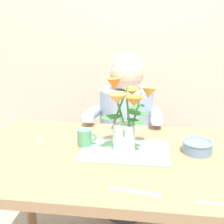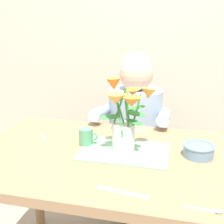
% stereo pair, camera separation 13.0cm
% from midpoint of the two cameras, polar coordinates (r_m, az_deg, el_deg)
% --- Properties ---
extents(wood_panel_backdrop, '(4.00, 0.10, 2.50)m').
position_cam_midpoint_polar(wood_panel_backdrop, '(2.23, 7.43, 15.53)').
color(wood_panel_backdrop, beige).
rests_on(wood_panel_backdrop, ground_plane).
extents(dining_table, '(1.20, 0.80, 0.74)m').
position_cam_midpoint_polar(dining_table, '(1.36, 1.27, -11.80)').
color(dining_table, '#9E7A56').
rests_on(dining_table, ground_plane).
extents(seated_person, '(0.45, 0.47, 1.14)m').
position_cam_midpoint_polar(seated_person, '(1.94, 6.39, -5.46)').
color(seated_person, '#4C4C56').
rests_on(seated_person, ground_plane).
extents(striped_placemat, '(0.40, 0.28, 0.00)m').
position_cam_midpoint_polar(striped_placemat, '(1.34, 5.25, -7.69)').
color(striped_placemat, '#7AB289').
rests_on(striped_placemat, dining_table).
extents(flower_vase, '(0.25, 0.23, 0.34)m').
position_cam_midpoint_polar(flower_vase, '(1.27, 5.46, -1.07)').
color(flower_vase, silver).
rests_on(flower_vase, dining_table).
extents(ceramic_bowl, '(0.14, 0.14, 0.06)m').
position_cam_midpoint_polar(ceramic_bowl, '(1.35, 19.29, -7.10)').
color(ceramic_bowl, '#6689A8').
rests_on(ceramic_bowl, dining_table).
extents(dinner_knife, '(0.19, 0.04, 0.00)m').
position_cam_midpoint_polar(dinner_knife, '(1.04, 5.84, -15.48)').
color(dinner_knife, silver).
rests_on(dinner_knife, dining_table).
extents(coffee_cup, '(0.09, 0.07, 0.08)m').
position_cam_midpoint_polar(coffee_cup, '(1.39, -2.42, -4.87)').
color(coffee_cup, '#569970').
rests_on(coffee_cup, dining_table).
extents(spoon_0, '(0.12, 0.02, 0.01)m').
position_cam_midpoint_polar(spoon_0, '(1.60, 5.90, -3.44)').
color(spoon_0, silver).
rests_on(spoon_0, dining_table).
extents(spoon_1, '(0.08, 0.11, 0.01)m').
position_cam_midpoint_polar(spoon_1, '(1.49, -10.81, -5.26)').
color(spoon_1, silver).
rests_on(spoon_1, dining_table).
extents(spoon_2, '(0.12, 0.02, 0.01)m').
position_cam_midpoint_polar(spoon_2, '(1.02, 22.18, -17.51)').
color(spoon_2, silver).
rests_on(spoon_2, dining_table).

